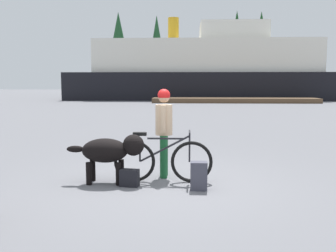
% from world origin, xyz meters
% --- Properties ---
extents(ground_plane, '(160.00, 160.00, 0.00)m').
position_xyz_m(ground_plane, '(0.00, 0.00, 0.00)').
color(ground_plane, slate).
extents(bicycle, '(1.78, 0.44, 0.93)m').
position_xyz_m(bicycle, '(-0.04, 0.21, 0.40)').
color(bicycle, black).
rests_on(bicycle, ground_plane).
extents(person_cyclist, '(0.32, 0.53, 1.67)m').
position_xyz_m(person_cyclist, '(-0.04, 0.63, 1.00)').
color(person_cyclist, '#19592D').
rests_on(person_cyclist, ground_plane).
extents(dog, '(1.39, 0.51, 0.88)m').
position_xyz_m(dog, '(-0.95, 0.10, 0.59)').
color(dog, black).
rests_on(dog, ground_plane).
extents(backpack, '(0.28, 0.20, 0.48)m').
position_xyz_m(backpack, '(0.60, -0.26, 0.24)').
color(backpack, '#3F3F4C').
rests_on(backpack, ground_plane).
extents(handbag_pannier, '(0.34, 0.22, 0.30)m').
position_xyz_m(handbag_pannier, '(-0.59, -0.10, 0.15)').
color(handbag_pannier, black).
rests_on(handbag_pannier, ground_plane).
extents(dock_pier, '(14.08, 3.00, 0.40)m').
position_xyz_m(dock_pier, '(4.41, 27.03, 0.20)').
color(dock_pier, brown).
rests_on(dock_pier, ground_plane).
extents(ferry_boat, '(27.42, 8.64, 8.27)m').
position_xyz_m(ferry_boat, '(2.30, 33.59, 2.87)').
color(ferry_boat, black).
rests_on(ferry_boat, ground_plane).
extents(pine_tree_far_left, '(3.91, 3.91, 12.01)m').
position_xyz_m(pine_tree_far_left, '(-9.94, 51.04, 7.28)').
color(pine_tree_far_left, '#4C331E').
rests_on(pine_tree_far_left, ground_plane).
extents(pine_tree_center, '(3.29, 3.29, 11.74)m').
position_xyz_m(pine_tree_center, '(-4.39, 52.67, 6.94)').
color(pine_tree_center, '#4C331E').
rests_on(pine_tree_center, ground_plane).
extents(pine_tree_far_right, '(3.56, 3.56, 12.30)m').
position_xyz_m(pine_tree_far_right, '(11.40, 53.39, 7.74)').
color(pine_tree_far_right, '#4C331E').
rests_on(pine_tree_far_right, ground_plane).
extents(pine_tree_mid_back, '(3.62, 3.62, 12.82)m').
position_xyz_m(pine_tree_mid_back, '(7.99, 55.55, 7.84)').
color(pine_tree_mid_back, '#4C331E').
rests_on(pine_tree_mid_back, ground_plane).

